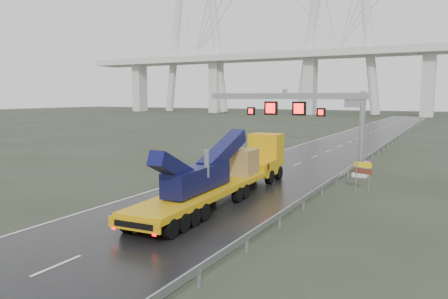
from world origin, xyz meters
The scene contains 7 objects.
ground centered at (0.00, 0.00, 0.00)m, with size 400.00×400.00×0.00m, color #282E20.
road centered at (0.00, 40.00, 0.01)m, with size 11.00×200.00×0.02m, color black.
guardrail centered at (6.10, 30.00, 0.70)m, with size 0.20×140.00×1.40m, color #93979C, non-canonical shape.
sign_gantry centered at (2.10, 17.99, 5.61)m, with size 14.90×1.20×7.42m.
heavy_haul_truck centered at (0.37, 6.84, 1.74)m, with size 3.71×19.22×4.49m.
exit_sign_pair centered at (8.20, 11.92, 1.53)m, with size 1.25×0.33×2.18m.
striped_barrier centered at (7.00, 20.00, 0.53)m, with size 0.63×0.34×1.06m, color red.
Camera 1 is at (13.86, -19.69, 6.79)m, focal length 35.00 mm.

